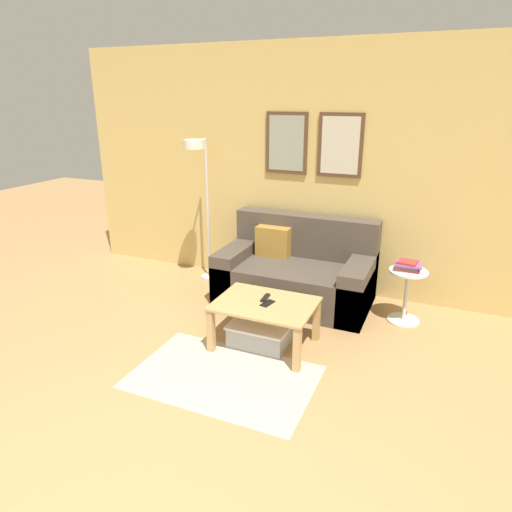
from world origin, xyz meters
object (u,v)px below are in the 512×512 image
at_px(side_table, 406,291).
at_px(cell_phone, 268,303).
at_px(coffee_table, 265,311).
at_px(remote_control, 265,298).
at_px(storage_bin, 261,333).
at_px(couch, 296,274).
at_px(floor_lamp, 199,176).
at_px(book_stack, 407,266).

bearing_deg(side_table, cell_phone, -136.88).
height_order(coffee_table, remote_control, remote_control).
distance_m(storage_bin, cell_phone, 0.32).
bearing_deg(coffee_table, side_table, 42.07).
bearing_deg(couch, remote_control, -87.93).
distance_m(side_table, remote_control, 1.38).
height_order(floor_lamp, side_table, floor_lamp).
bearing_deg(remote_control, cell_phone, -60.48).
bearing_deg(storage_bin, couch, 90.90).
xyz_separation_m(side_table, remote_control, (-1.07, -0.87, 0.10)).
height_order(coffee_table, floor_lamp, floor_lamp).
relative_size(coffee_table, side_table, 1.61).
bearing_deg(side_table, storage_bin, -139.70).
relative_size(couch, book_stack, 6.20).
bearing_deg(cell_phone, storage_bin, 169.46).
xyz_separation_m(couch, storage_bin, (0.02, -0.98, -0.19)).
bearing_deg(remote_control, couch, 88.78).
xyz_separation_m(couch, floor_lamp, (-1.12, 0.03, 0.93)).
height_order(couch, book_stack, couch).
xyz_separation_m(floor_lamp, side_table, (2.22, -0.08, -0.91)).
relative_size(side_table, remote_control, 3.42).
xyz_separation_m(remote_control, cell_phone, (0.05, -0.08, -0.01)).
bearing_deg(couch, coffee_table, -86.56).
xyz_separation_m(coffee_table, cell_phone, (0.03, -0.01, 0.08)).
distance_m(storage_bin, side_table, 1.44).
bearing_deg(couch, cell_phone, -85.10).
height_order(coffee_table, storage_bin, coffee_table).
distance_m(floor_lamp, cell_phone, 1.78).
bearing_deg(floor_lamp, side_table, -2.13).
xyz_separation_m(storage_bin, side_table, (1.08, 0.92, 0.21)).
bearing_deg(coffee_table, remote_control, 110.25).
bearing_deg(storage_bin, book_stack, 40.91).
relative_size(couch, remote_control, 10.20).
height_order(storage_bin, book_stack, book_stack).
height_order(remote_control, cell_phone, remote_control).
bearing_deg(cell_phone, coffee_table, 170.70).
xyz_separation_m(storage_bin, book_stack, (1.07, 0.92, 0.46)).
relative_size(coffee_table, remote_control, 5.51).
relative_size(storage_bin, side_table, 1.00).
distance_m(floor_lamp, remote_control, 1.70).
xyz_separation_m(coffee_table, storage_bin, (-0.04, 0.02, -0.23)).
distance_m(floor_lamp, book_stack, 2.30).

